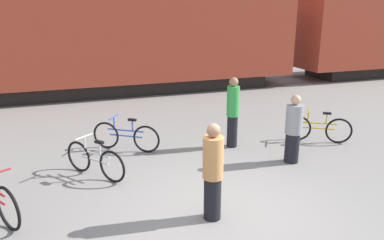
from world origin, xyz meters
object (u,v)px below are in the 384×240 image
(bicycle_silver, at_px, (95,160))
(person_in_green, at_px, (233,112))
(freight_train, at_px, (126,24))
(bicycle_blue, at_px, (126,136))
(person_in_grey, at_px, (293,130))
(person_in_tan, at_px, (213,172))
(bicycle_yellow, at_px, (318,129))

(bicycle_silver, height_order, person_in_green, person_in_green)
(freight_train, distance_m, bicycle_blue, 7.02)
(person_in_green, relative_size, person_in_grey, 1.13)
(person_in_tan, relative_size, person_in_grey, 1.06)
(freight_train, bearing_deg, person_in_grey, -74.64)
(person_in_tan, bearing_deg, person_in_grey, -25.43)
(bicycle_yellow, bearing_deg, bicycle_blue, 168.77)
(bicycle_yellow, height_order, person_in_grey, person_in_grey)
(freight_train, xyz_separation_m, bicycle_blue, (-1.12, -6.52, -2.34))
(person_in_tan, bearing_deg, person_in_green, 2.39)
(person_in_grey, bearing_deg, bicycle_silver, -70.44)
(bicycle_silver, relative_size, person_in_grey, 0.84)
(bicycle_silver, bearing_deg, bicycle_blue, 56.96)
(bicycle_silver, xyz_separation_m, person_in_green, (3.38, 0.71, 0.53))
(bicycle_silver, bearing_deg, person_in_grey, -8.07)
(bicycle_silver, distance_m, person_in_grey, 4.32)
(person_in_grey, bearing_deg, bicycle_yellow, 151.60)
(bicycle_yellow, relative_size, person_in_grey, 0.93)
(person_in_tan, xyz_separation_m, person_in_grey, (2.55, 1.63, -0.06))
(person_in_green, relative_size, person_in_tan, 1.06)
(bicycle_yellow, bearing_deg, person_in_green, 170.23)
(person_in_grey, bearing_deg, freight_train, -137.01)
(bicycle_yellow, xyz_separation_m, person_in_grey, (-1.37, -0.92, 0.41))
(freight_train, distance_m, bicycle_yellow, 8.65)
(freight_train, bearing_deg, person_in_tan, -91.40)
(bicycle_silver, bearing_deg, freight_train, 75.93)
(bicycle_yellow, xyz_separation_m, person_in_tan, (-3.92, -2.55, 0.47))
(person_in_green, bearing_deg, bicycle_blue, 31.00)
(bicycle_silver, xyz_separation_m, person_in_tan, (1.71, -2.23, 0.47))
(bicycle_blue, xyz_separation_m, person_in_tan, (0.88, -3.50, 0.47))
(bicycle_yellow, height_order, person_in_green, person_in_green)
(person_in_tan, bearing_deg, bicycle_yellow, -24.91)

